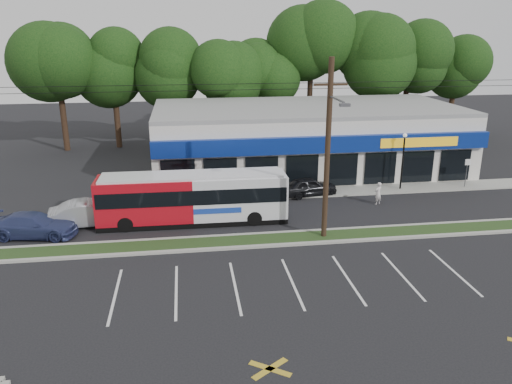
{
  "coord_description": "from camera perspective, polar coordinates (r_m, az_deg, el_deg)",
  "views": [
    {
      "loc": [
        -4.58,
        -24.45,
        11.33
      ],
      "look_at": [
        -0.33,
        5.0,
        1.59
      ],
      "focal_mm": 35.0,
      "sensor_mm": 36.0,
      "label": 1
    }
  ],
  "objects": [
    {
      "name": "curb_north",
      "position": [
        28.97,
        1.54,
        -4.76
      ],
      "size": [
        40.0,
        0.25,
        0.14
      ],
      "primitive_type": "cube",
      "color": "#9E9E93",
      "rests_on": "ground"
    },
    {
      "name": "car_dark",
      "position": [
        35.68,
        6.09,
        0.64
      ],
      "size": [
        4.16,
        2.22,
        1.35
      ],
      "primitive_type": "imported",
      "rotation": [
        0.0,
        0.0,
        1.74
      ],
      "color": "black",
      "rests_on": "ground"
    },
    {
      "name": "curb_south",
      "position": [
        27.44,
        2.14,
        -6.12
      ],
      "size": [
        40.0,
        0.25,
        0.14
      ],
      "primitive_type": "cube",
      "color": "#9E9E93",
      "rests_on": "ground"
    },
    {
      "name": "ground",
      "position": [
        27.33,
        2.2,
        -6.38
      ],
      "size": [
        120.0,
        120.0,
        0.0
      ],
      "primitive_type": "plane",
      "color": "black",
      "rests_on": "ground"
    },
    {
      "name": "tree_line",
      "position": [
        51.26,
        1.48,
        14.85
      ],
      "size": [
        46.76,
        6.76,
        11.83
      ],
      "color": "black",
      "rests_on": "ground"
    },
    {
      "name": "sidewalk",
      "position": [
        36.58,
        7.39,
        0.0
      ],
      "size": [
        32.0,
        2.2,
        0.1
      ],
      "primitive_type": "cube",
      "color": "#9E9E93",
      "rests_on": "ground"
    },
    {
      "name": "strip_mall",
      "position": [
        42.5,
        5.72,
        6.25
      ],
      "size": [
        25.0,
        12.55,
        5.3
      ],
      "color": "beige",
      "rests_on": "ground"
    },
    {
      "name": "sign_post",
      "position": [
        40.12,
        22.98,
        2.56
      ],
      "size": [
        0.45,
        0.1,
        2.23
      ],
      "color": "#59595E",
      "rests_on": "ground"
    },
    {
      "name": "metrobus",
      "position": [
        30.53,
        -7.21,
        -0.56
      ],
      "size": [
        11.45,
        2.57,
        3.07
      ],
      "rotation": [
        0.0,
        0.0,
        -0.01
      ],
      "color": "#AF0D18",
      "rests_on": "ground"
    },
    {
      "name": "car_silver",
      "position": [
        31.64,
        -18.44,
        -2.33
      ],
      "size": [
        4.92,
        2.34,
        1.56
      ],
      "primitive_type": "imported",
      "rotation": [
        0.0,
        0.0,
        1.72
      ],
      "color": "#94959B",
      "rests_on": "ground"
    },
    {
      "name": "utility_pole",
      "position": [
        27.09,
        7.91,
        5.33
      ],
      "size": [
        50.0,
        2.77,
        10.0
      ],
      "color": "black",
      "rests_on": "ground"
    },
    {
      "name": "pedestrian_b",
      "position": [
        35.18,
        2.94,
        0.85
      ],
      "size": [
        0.92,
        0.74,
        1.8
      ],
      "primitive_type": "imported",
      "rotation": [
        0.0,
        0.0,
        3.07
      ],
      "color": "#BFAEAB",
      "rests_on": "ground"
    },
    {
      "name": "car_blue",
      "position": [
        31.16,
        -24.05,
        -3.48
      ],
      "size": [
        5.08,
        2.7,
        1.4
      ],
      "primitive_type": "imported",
      "rotation": [
        0.0,
        0.0,
        1.41
      ],
      "color": "navy",
      "rests_on": "ground"
    },
    {
      "name": "grass_strip",
      "position": [
        28.2,
        1.83,
        -5.44
      ],
      "size": [
        40.0,
        1.6,
        0.12
      ],
      "primitive_type": "cube",
      "color": "#203515",
      "rests_on": "ground"
    },
    {
      "name": "lamp_post",
      "position": [
        37.73,
        16.47,
        4.1
      ],
      "size": [
        0.3,
        0.3,
        4.25
      ],
      "color": "black",
      "rests_on": "ground"
    },
    {
      "name": "pedestrian_a",
      "position": [
        34.65,
        13.79,
        -0.15
      ],
      "size": [
        0.68,
        0.6,
        1.55
      ],
      "primitive_type": "imported",
      "rotation": [
        0.0,
        0.0,
        3.65
      ],
      "color": "silver",
      "rests_on": "ground"
    }
  ]
}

